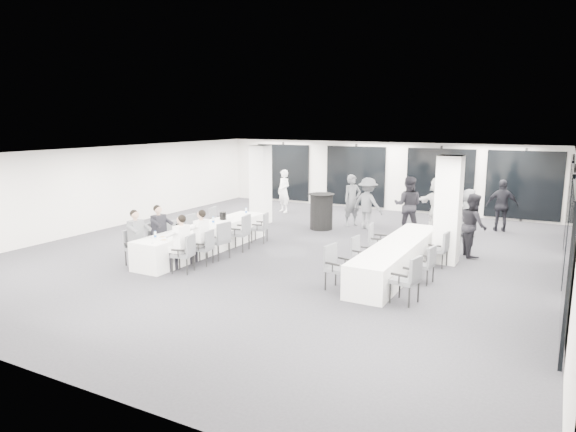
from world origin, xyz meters
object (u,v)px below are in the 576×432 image
at_px(chair_main_left_near, 133,245).
at_px(standing_guest_b, 408,201).
at_px(chair_main_right_far, 262,226).
at_px(chair_side_left_near, 336,264).
at_px(chair_main_left_second, 156,237).
at_px(chair_main_right_mid, 220,238).
at_px(chair_main_right_near, 186,251).
at_px(cocktail_table, 321,211).
at_px(chair_main_left_far, 217,220).
at_px(standing_guest_f, 438,201).
at_px(chair_side_left_mid, 360,252).
at_px(chair_side_left_far, 376,240).
at_px(ice_bucket_far, 223,216).
at_px(chair_main_right_second, 205,245).
at_px(chair_side_right_near, 409,277).
at_px(standing_guest_a, 352,197).
at_px(standing_guest_h, 473,221).
at_px(standing_guest_c, 368,200).
at_px(chair_main_left_fourth, 194,227).
at_px(banquet_table_main, 206,239).
at_px(chair_side_right_far, 441,247).
at_px(chair_main_left_mid, 173,234).
at_px(standing_guest_e, 468,210).
at_px(banquet_table_side, 397,258).
at_px(ice_bucket_near, 180,228).
at_px(chair_side_right_mid, 426,262).
at_px(chair_main_right_fourth, 242,230).

height_order(chair_main_left_near, standing_guest_b, standing_guest_b).
relative_size(chair_main_right_far, chair_side_left_near, 0.91).
height_order(chair_main_left_second, chair_main_right_mid, chair_main_right_mid).
distance_m(chair_main_right_near, standing_guest_b, 7.81).
bearing_deg(cocktail_table, chair_main_left_far, -132.60).
distance_m(chair_main_left_second, standing_guest_f, 9.09).
height_order(cocktail_table, chair_side_left_mid, cocktail_table).
bearing_deg(chair_side_left_far, ice_bucket_far, -93.68).
bearing_deg(standing_guest_b, chair_main_right_second, 51.12).
distance_m(chair_main_left_second, chair_side_left_far, 5.93).
bearing_deg(cocktail_table, chair_side_left_far, -44.78).
relative_size(chair_side_right_near, ice_bucket_far, 4.28).
xyz_separation_m(chair_side_left_mid, standing_guest_a, (-2.22, 5.17, 0.52)).
height_order(chair_side_left_near, standing_guest_f, standing_guest_f).
height_order(chair_main_left_far, standing_guest_h, standing_guest_h).
distance_m(chair_main_right_far, ice_bucket_far, 1.22).
relative_size(chair_side_left_far, standing_guest_f, 0.46).
relative_size(chair_side_left_far, standing_guest_c, 0.49).
xyz_separation_m(chair_main_left_fourth, standing_guest_b, (5.21, 4.54, 0.55)).
height_order(banquet_table_main, chair_main_right_mid, chair_main_right_mid).
distance_m(banquet_table_main, chair_side_right_far, 6.40).
height_order(chair_main_left_mid, standing_guest_b, standing_guest_b).
bearing_deg(standing_guest_h, chair_main_right_far, 77.05).
relative_size(chair_main_right_far, standing_guest_e, 0.52).
bearing_deg(chair_side_right_far, chair_main_right_mid, 116.00).
height_order(banquet_table_side, chair_main_left_far, chair_main_left_far).
height_order(chair_main_left_near, chair_side_left_far, chair_side_left_far).
bearing_deg(ice_bucket_far, chair_side_right_far, 5.45).
xyz_separation_m(chair_main_left_near, chair_main_left_mid, (0.00, 1.53, -0.03)).
xyz_separation_m(chair_main_right_far, standing_guest_c, (2.17, 3.38, 0.49)).
bearing_deg(ice_bucket_near, chair_main_right_far, 74.62).
height_order(chair_main_right_second, chair_side_right_mid, chair_main_right_second).
bearing_deg(chair_main_left_mid, ice_bucket_far, 160.12).
bearing_deg(cocktail_table, chair_main_right_near, -97.16).
bearing_deg(chair_main_left_fourth, chair_side_right_near, 77.93).
relative_size(cocktail_table, chair_side_left_near, 1.23).
distance_m(cocktail_table, ice_bucket_far, 3.77).
bearing_deg(standing_guest_e, chair_main_right_fourth, 112.02).
bearing_deg(standing_guest_b, chair_main_left_far, 24.11).
height_order(chair_side_right_mid, standing_guest_b, standing_guest_b).
relative_size(chair_main_left_fourth, chair_main_right_second, 1.00).
relative_size(chair_side_left_mid, standing_guest_h, 0.45).
bearing_deg(chair_side_right_far, chair_side_left_near, 155.16).
distance_m(chair_main_right_second, ice_bucket_near, 0.86).
xyz_separation_m(chair_main_right_near, chair_main_right_fourth, (0.01, 2.45, 0.05)).
height_order(chair_main_right_near, ice_bucket_near, ice_bucket_near).
bearing_deg(chair_main_right_second, chair_side_left_far, -66.51).
distance_m(chair_side_left_mid, ice_bucket_near, 4.70).
xyz_separation_m(chair_main_right_second, chair_side_left_far, (3.71, 2.53, 0.04)).
bearing_deg(chair_main_left_fourth, chair_side_left_far, 103.15).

